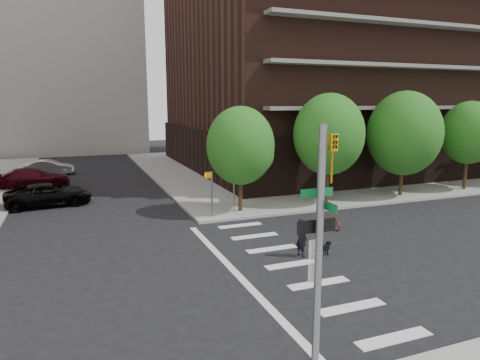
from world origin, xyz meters
TOP-DOWN VIEW (x-y plane):
  - ground at (0.00, 0.00)m, footprint 120.00×120.00m
  - sidewalk_ne at (20.50, 23.50)m, footprint 39.00×33.00m
  - crosswalk at (2.21, -0.00)m, footprint 3.85×13.00m
  - tree_a at (4.00, 8.50)m, footprint 4.00×4.00m
  - tree_b at (10.00, 8.50)m, footprint 4.50×4.50m
  - tree_c at (16.00, 8.50)m, footprint 5.00×5.00m
  - tree_d at (22.00, 8.50)m, footprint 4.00×4.00m
  - traffic_signal at (-0.47, -7.49)m, footprint 0.90×0.75m
  - pedestrian_signal at (2.32, 7.92)m, footprint 2.18×0.67m
  - parked_car_black at (-6.78, 14.59)m, footprint 2.90×5.43m
  - parked_car_maroon at (-8.20, 21.60)m, footprint 2.54×5.40m
  - parked_car_silver at (-7.31, 27.47)m, footprint 1.74×4.26m
  - scooter at (7.23, 3.81)m, footprint 0.78×1.63m
  - dog_walker at (3.79, 0.74)m, footprint 0.68×0.52m
  - dog at (4.76, 0.42)m, footprint 0.69×0.37m

SIDE VIEW (x-z plane):
  - ground at x=0.00m, z-range 0.00..0.00m
  - crosswalk at x=2.21m, z-range 0.00..0.01m
  - sidewalk_ne at x=20.50m, z-range 0.00..0.15m
  - dog at x=4.76m, z-range 0.07..0.65m
  - scooter at x=7.23m, z-range 0.00..0.82m
  - parked_car_silver at x=-7.31m, z-range 0.00..1.37m
  - parked_car_black at x=-6.78m, z-range 0.00..1.45m
  - parked_car_maroon at x=-8.20m, z-range 0.00..1.52m
  - dog_walker at x=3.79m, z-range 0.00..1.67m
  - pedestrian_signal at x=2.32m, z-range 0.55..3.15m
  - traffic_signal at x=-0.47m, z-range -0.30..5.70m
  - tree_a at x=4.00m, z-range 1.09..6.99m
  - tree_d at x=22.00m, z-range 1.24..7.44m
  - tree_c at x=16.00m, z-range 1.05..7.85m
  - tree_b at x=10.00m, z-range 1.22..7.87m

